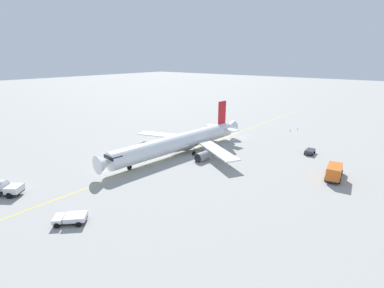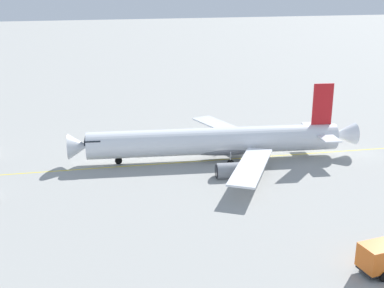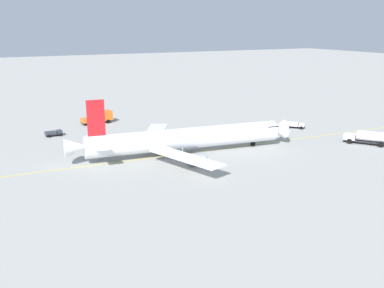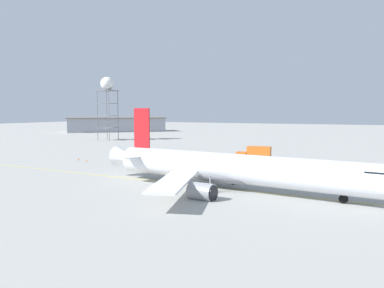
# 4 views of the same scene
# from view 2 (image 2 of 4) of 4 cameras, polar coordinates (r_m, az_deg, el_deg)

# --- Properties ---
(ground_plane) EXTENTS (600.00, 600.00, 0.00)m
(ground_plane) POSITION_cam_2_polar(r_m,az_deg,el_deg) (79.48, 3.27, -1.95)
(ground_plane) COLOR #9E9E99
(airliner_main) EXTENTS (35.16, 45.40, 12.00)m
(airliner_main) POSITION_cam_2_polar(r_m,az_deg,el_deg) (79.28, 2.85, 0.21)
(airliner_main) COLOR white
(airliner_main) RESTS_ON ground_plane
(taxiway_centreline) EXTENTS (6.80, 152.82, 0.01)m
(taxiway_centreline) POSITION_cam_2_polar(r_m,az_deg,el_deg) (80.24, 3.36, -1.75)
(taxiway_centreline) COLOR yellow
(taxiway_centreline) RESTS_ON ground_plane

